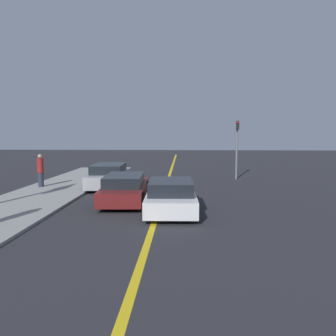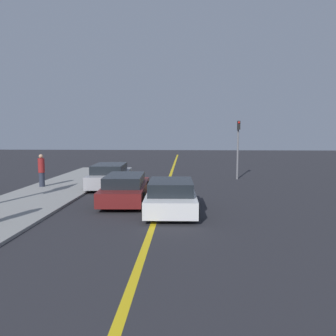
{
  "view_description": "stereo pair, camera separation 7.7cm",
  "coord_description": "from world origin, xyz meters",
  "px_view_note": "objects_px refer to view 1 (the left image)",
  "views": [
    {
      "loc": [
        0.96,
        3.46,
        2.99
      ],
      "look_at": [
        0.42,
        15.16,
        1.72
      ],
      "focal_mm": 35.0,
      "sensor_mm": 36.0,
      "label": 1
    },
    {
      "loc": [
        1.03,
        3.46,
        2.99
      ],
      "look_at": [
        0.42,
        15.16,
        1.72
      ],
      "focal_mm": 35.0,
      "sensor_mm": 36.0,
      "label": 2
    }
  ],
  "objects_px": {
    "car_ahead_center": "(171,196)",
    "pedestrian_far_standing": "(40,170)",
    "car_parked_left_lot": "(110,176)",
    "traffic_light": "(237,143)",
    "car_far_distant": "(125,188)"
  },
  "relations": [
    {
      "from": "car_parked_left_lot",
      "to": "pedestrian_far_standing",
      "type": "xyz_separation_m",
      "value": [
        -3.55,
        -0.77,
        0.36
      ]
    },
    {
      "from": "traffic_light",
      "to": "car_parked_left_lot",
      "type": "bearing_deg",
      "value": -156.37
    },
    {
      "from": "car_ahead_center",
      "to": "traffic_light",
      "type": "bearing_deg",
      "value": 64.53
    },
    {
      "from": "car_ahead_center",
      "to": "car_far_distant",
      "type": "height_order",
      "value": "car_ahead_center"
    },
    {
      "from": "pedestrian_far_standing",
      "to": "traffic_light",
      "type": "height_order",
      "value": "traffic_light"
    },
    {
      "from": "car_ahead_center",
      "to": "car_far_distant",
      "type": "relative_size",
      "value": 0.88
    },
    {
      "from": "car_ahead_center",
      "to": "car_parked_left_lot",
      "type": "distance_m",
      "value": 6.66
    },
    {
      "from": "car_ahead_center",
      "to": "pedestrian_far_standing",
      "type": "distance_m",
      "value": 8.64
    },
    {
      "from": "car_parked_left_lot",
      "to": "pedestrian_far_standing",
      "type": "relative_size",
      "value": 2.77
    },
    {
      "from": "car_ahead_center",
      "to": "pedestrian_far_standing",
      "type": "bearing_deg",
      "value": 144.3
    },
    {
      "from": "pedestrian_far_standing",
      "to": "car_parked_left_lot",
      "type": "bearing_deg",
      "value": 12.29
    },
    {
      "from": "car_parked_left_lot",
      "to": "pedestrian_far_standing",
      "type": "height_order",
      "value": "pedestrian_far_standing"
    },
    {
      "from": "car_far_distant",
      "to": "car_parked_left_lot",
      "type": "height_order",
      "value": "car_parked_left_lot"
    },
    {
      "from": "car_parked_left_lot",
      "to": "car_far_distant",
      "type": "bearing_deg",
      "value": -70.98
    },
    {
      "from": "car_ahead_center",
      "to": "pedestrian_far_standing",
      "type": "height_order",
      "value": "pedestrian_far_standing"
    }
  ]
}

